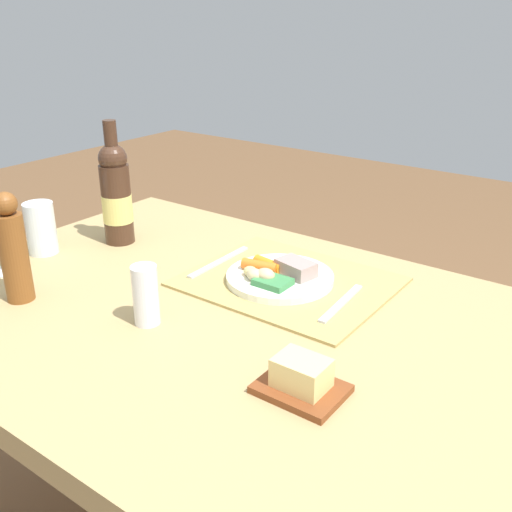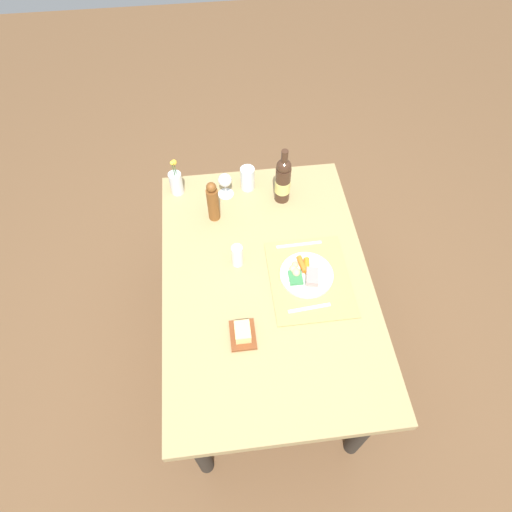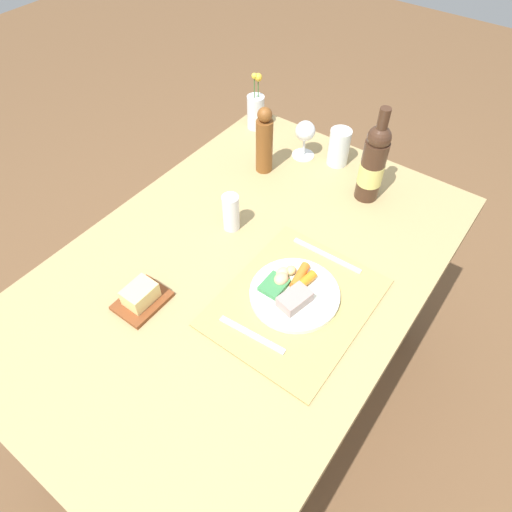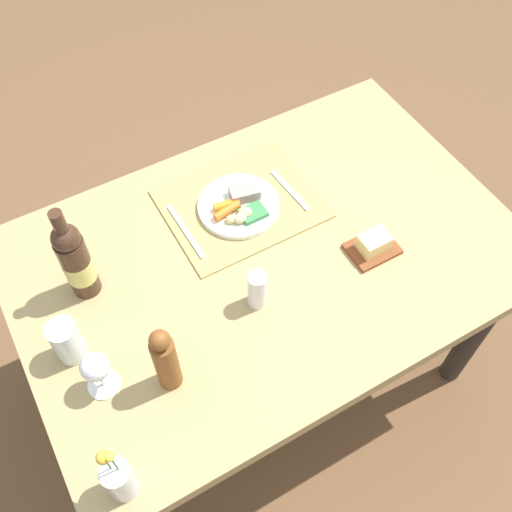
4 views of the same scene
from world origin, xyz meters
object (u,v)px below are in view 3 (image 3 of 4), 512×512
object	(u,v)px
salt_shaker	(231,212)
flower_vase	(256,110)
fork	(252,335)
dinner_plate	(293,292)
pepper_mill	(264,142)
water_tumbler	(339,149)
knife	(327,255)
butter_dish	(141,297)
wine_bottle	(373,163)
dining_table	(243,286)
wine_glass	(305,133)

from	to	relation	value
salt_shaker	flower_vase	bearing A→B (deg)	28.76
fork	dinner_plate	bearing A→B (deg)	-9.09
flower_vase	pepper_mill	bearing A→B (deg)	-137.36
water_tumbler	salt_shaker	xyz separation A→B (m)	(-0.45, 0.09, 0.00)
knife	butter_dish	xyz separation A→B (m)	(-0.41, 0.30, 0.01)
water_tumbler	fork	bearing A→B (deg)	-166.13
wine_bottle	salt_shaker	bearing A→B (deg)	144.84
water_tumbler	salt_shaker	world-z (taller)	water_tumbler
dining_table	butter_dish	distance (m)	0.30
water_tumbler	wine_bottle	size ratio (longest dim) A/B	0.41
wine_glass	dinner_plate	bearing A→B (deg)	-149.96
flower_vase	butter_dish	xyz separation A→B (m)	(-0.80, -0.24, -0.04)
dining_table	flower_vase	bearing A→B (deg)	33.40
knife	water_tumbler	size ratio (longest dim) A/B	1.66
fork	flower_vase	size ratio (longest dim) A/B	0.85
dinner_plate	salt_shaker	bearing A→B (deg)	69.83
knife	wine_bottle	size ratio (longest dim) A/B	0.68
knife	salt_shaker	distance (m)	0.29
dinner_plate	wine_bottle	distance (m)	0.47
dinner_plate	wine_bottle	world-z (taller)	wine_bottle
wine_glass	flower_vase	xyz separation A→B (m)	(0.04, 0.23, -0.02)
fork	knife	xyz separation A→B (m)	(0.32, -0.01, 0.00)
flower_vase	butter_dish	world-z (taller)	flower_vase
fork	pepper_mill	bearing A→B (deg)	28.82
dining_table	flower_vase	xyz separation A→B (m)	(0.56, 0.37, 0.16)
knife	flower_vase	distance (m)	0.67
dining_table	fork	bearing A→B (deg)	-136.75
fork	wine_glass	xyz separation A→B (m)	(0.67, 0.29, 0.08)
pepper_mill	fork	bearing A→B (deg)	-146.77
knife	water_tumbler	xyz separation A→B (m)	(0.39, 0.19, 0.05)
dinner_plate	wine_glass	bearing A→B (deg)	30.04
dining_table	knife	distance (m)	0.25
dining_table	dinner_plate	bearing A→B (deg)	-91.78
dinner_plate	butter_dish	distance (m)	0.38
dining_table	wine_glass	bearing A→B (deg)	14.61
fork	butter_dish	distance (m)	0.29
fork	water_tumbler	size ratio (longest dim) A/B	1.44
dinner_plate	pepper_mill	distance (m)	0.53
salt_shaker	knife	bearing A→B (deg)	-77.75
dinner_plate	flower_vase	distance (m)	0.77
fork	butter_dish	size ratio (longest dim) A/B	1.36
wine_glass	salt_shaker	world-z (taller)	wine_glass
dinner_plate	flower_vase	xyz separation A→B (m)	(0.56, 0.53, 0.05)
fork	flower_vase	distance (m)	0.89
water_tumbler	wine_bottle	distance (m)	0.19
wine_bottle	butter_dish	world-z (taller)	wine_bottle
dinner_plate	flower_vase	bearing A→B (deg)	43.48
fork	salt_shaker	world-z (taller)	salt_shaker
wine_glass	wine_bottle	world-z (taller)	wine_bottle
knife	salt_shaker	size ratio (longest dim) A/B	1.79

